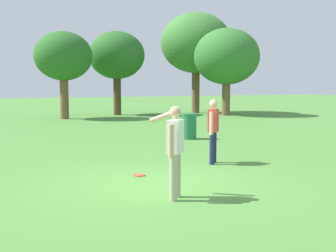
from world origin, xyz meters
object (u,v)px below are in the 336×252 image
person_thrower (174,145)px  tree_broad_center (117,56)px  person_catcher (213,127)px  tree_far_right (196,43)px  frisbee (139,175)px  tree_tall_left (63,57)px  trash_can_beside_table (189,126)px  tree_slender_mid (227,57)px

person_thrower → tree_broad_center: size_ratio=0.30×
person_catcher → tree_far_right: 19.91m
frisbee → tree_tall_left: bearing=84.0°
frisbee → tree_tall_left: size_ratio=0.05×
person_catcher → tree_tall_left: (-0.49, 16.03, 2.70)m
person_catcher → trash_can_beside_table: person_catcher is taller
frisbee → tree_broad_center: size_ratio=0.05×
person_catcher → trash_can_beside_table: size_ratio=1.71×
person_thrower → tree_broad_center: (5.78, 20.49, 2.96)m
person_catcher → tree_slender_mid: bearing=55.9°
tree_tall_left → tree_broad_center: bearing=25.5°
frisbee → tree_broad_center: (5.65, 18.44, 3.91)m
trash_can_beside_table → tree_tall_left: tree_tall_left is taller
tree_broad_center → tree_slender_mid: size_ratio=0.97×
person_thrower → tree_slender_mid: size_ratio=0.29×
person_thrower → frisbee: size_ratio=6.39×
person_catcher → tree_far_right: bearing=62.4°
person_thrower → trash_can_beside_table: (4.15, 7.24, -0.48)m
tree_broad_center → tree_far_right: tree_far_right is taller
frisbee → trash_can_beside_table: trash_can_beside_table is taller
person_catcher → tree_far_right: tree_far_right is taller
frisbee → tree_far_right: (11.30, 17.85, 4.90)m
trash_can_beside_table → tree_slender_mid: 13.11m
trash_can_beside_table → tree_tall_left: size_ratio=0.19×
tree_tall_left → tree_broad_center: tree_broad_center is taller
person_catcher → tree_tall_left: bearing=91.8°
tree_far_right → tree_tall_left: bearing=-172.5°
trash_can_beside_table → tree_tall_left: bearing=101.2°
person_catcher → tree_slender_mid: size_ratio=0.29×
trash_can_beside_table → tree_far_right: (7.28, 12.66, 4.43)m
person_thrower → trash_can_beside_table: bearing=60.2°
person_thrower → tree_broad_center: tree_broad_center is taller
frisbee → tree_slender_mid: bearing=51.3°
person_thrower → tree_broad_center: 21.50m
tree_far_right → trash_can_beside_table: bearing=-119.9°
person_thrower → tree_tall_left: 18.93m
person_catcher → trash_can_beside_table: 4.98m
frisbee → tree_broad_center: tree_broad_center is taller
tree_slender_mid → tree_tall_left: bearing=171.3°
trash_can_beside_table → frisbee: bearing=-127.7°
frisbee → tree_slender_mid: (12.02, 15.01, 3.82)m
tree_tall_left → tree_far_right: size_ratio=0.73×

